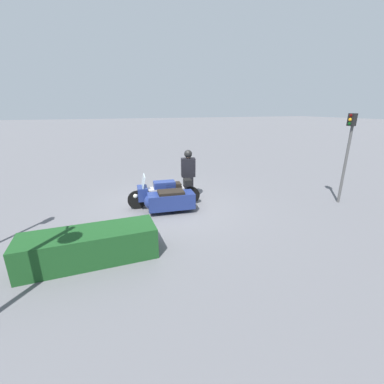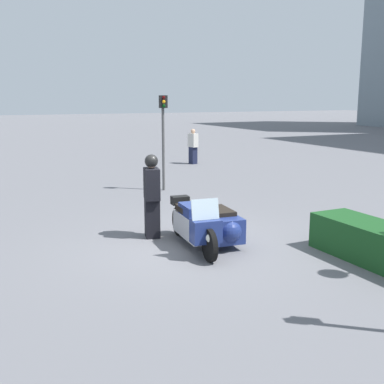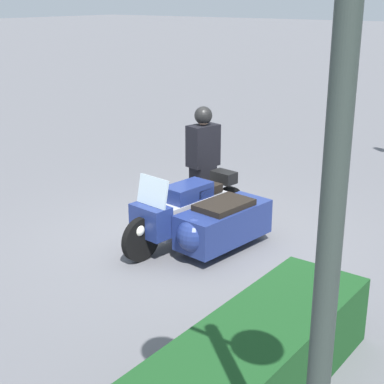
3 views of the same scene
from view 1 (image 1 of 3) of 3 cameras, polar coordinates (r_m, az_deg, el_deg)
name	(u,v)px [view 1 (image 1 of 3)]	position (r m, az deg, el deg)	size (l,w,h in m)	color
ground_plane	(171,206)	(8.99, -4.67, -3.03)	(160.00, 160.00, 0.00)	slate
police_motorcycle	(165,197)	(8.51, -6.02, -1.02)	(2.48, 1.37, 1.15)	black
officer_rider	(188,173)	(9.41, -0.85, 4.16)	(0.55, 0.41, 1.83)	black
hedge_bush_curbside	(90,246)	(6.18, -21.75, -11.09)	(2.86, 0.92, 0.71)	#19471E
traffic_light_far	(348,145)	(10.23, 31.34, 8.88)	(0.22, 0.28, 3.08)	#4C4C4C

